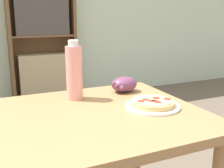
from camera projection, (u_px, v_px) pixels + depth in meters
dining_table at (75, 143)px, 1.12m from camera, size 1.04×0.76×0.72m
pizza_on_plate at (153, 104)px, 1.19m from camera, size 0.23×0.23×0.04m
grape_bunch at (124, 84)px, 1.43m from camera, size 0.15×0.11×0.08m
drink_bottle at (74, 72)px, 1.29m from camera, size 0.08×0.08×0.27m
bookshelf at (43, 42)px, 3.41m from camera, size 0.80×0.25×1.69m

